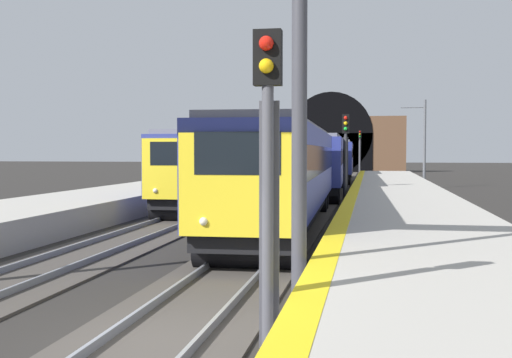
{
  "coord_description": "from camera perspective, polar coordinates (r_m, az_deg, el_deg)",
  "views": [
    {
      "loc": [
        -9.11,
        -3.23,
        2.96
      ],
      "look_at": [
        9.84,
        0.17,
        2.11
      ],
      "focal_mm": 45.05,
      "sensor_mm": 36.0,
      "label": 1
    }
  ],
  "objects": [
    {
      "name": "train_adjacent_platform",
      "position": [
        44.11,
        -0.12,
        1.52
      ],
      "size": [
        37.34,
        2.93,
        4.74
      ],
      "rotation": [
        0.0,
        0.0,
        3.15
      ],
      "color": "navy",
      "rests_on": "ground_plane"
    },
    {
      "name": "platform_right_edge_strip",
      "position": [
        9.36,
        4.94,
        -9.68
      ],
      "size": [
        112.0,
        0.5,
        0.01
      ],
      "primitive_type": "cube",
      "color": "yellow",
      "rests_on": "platform_right"
    },
    {
      "name": "railway_signal_near",
      "position": [
        8.75,
        1.06,
        0.96
      ],
      "size": [
        0.39,
        0.38,
        4.59
      ],
      "rotation": [
        0.0,
        0.0,
        3.14
      ],
      "color": "#4C4C54",
      "rests_on": "ground_plane"
    },
    {
      "name": "overhead_signal_gantry",
      "position": [
        13.13,
        -15.66,
        14.79
      ],
      "size": [
        0.7,
        8.83,
        7.69
      ],
      "color": "#3F3F47",
      "rests_on": "ground_plane"
    },
    {
      "name": "track_main_line",
      "position": [
        10.1,
        -9.23,
        -14.31
      ],
      "size": [
        160.0,
        2.93,
        0.21
      ],
      "color": "#423D38",
      "rests_on": "ground_plane"
    },
    {
      "name": "railway_signal_far",
      "position": [
        81.72,
        9.2,
        2.74
      ],
      "size": [
        0.39,
        0.38,
        5.57
      ],
      "rotation": [
        0.0,
        0.0,
        3.14
      ],
      "color": "#4C4C54",
      "rests_on": "ground_plane"
    },
    {
      "name": "ground_plane",
      "position": [
        10.11,
        -9.23,
        -14.53
      ],
      "size": [
        320.0,
        320.0,
        0.0
      ],
      "primitive_type": "plane",
      "color": "#282623"
    },
    {
      "name": "train_main_approaching",
      "position": [
        43.79,
        5.94,
        1.56
      ],
      "size": [
        59.13,
        3.33,
        3.93
      ],
      "rotation": [
        0.0,
        0.0,
        3.16
      ],
      "color": "navy",
      "rests_on": "ground_plane"
    },
    {
      "name": "catenary_mast_near",
      "position": [
        52.7,
        14.7,
        3.13
      ],
      "size": [
        0.22,
        1.98,
        7.01
      ],
      "color": "#595B60",
      "rests_on": "ground_plane"
    },
    {
      "name": "railway_signal_mid",
      "position": [
        35.76,
        7.95,
        2.59
      ],
      "size": [
        0.39,
        0.38,
        4.98
      ],
      "rotation": [
        0.0,
        0.0,
        3.14
      ],
      "color": "#38383D",
      "rests_on": "ground_plane"
    },
    {
      "name": "platform_right",
      "position": [
        9.54,
        18.4,
        -12.61
      ],
      "size": [
        112.0,
        4.86,
        0.98
      ],
      "primitive_type": "cube",
      "color": "#ADA89E",
      "rests_on": "ground_plane"
    },
    {
      "name": "tunnel_portal",
      "position": [
        91.76,
        6.7,
        3.1
      ],
      "size": [
        2.38,
        20.66,
        11.57
      ],
      "color": "brown",
      "rests_on": "ground_plane"
    }
  ]
}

